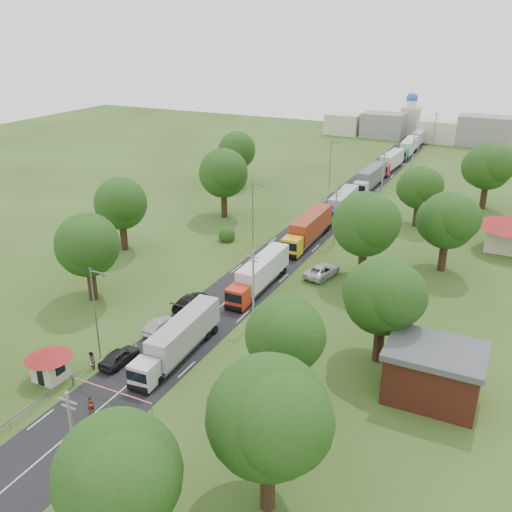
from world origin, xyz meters
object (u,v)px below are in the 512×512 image
Objects in this scene: truck_0 at (179,339)px; car_lane_mid at (160,326)px; guard_booth at (49,360)px; pedestrian_near at (91,406)px; info_sign at (360,201)px; boom_barrier at (99,387)px; car_lane_front at (119,357)px.

truck_0 is 3.06× the size of car_lane_mid.
guard_booth reaches higher than pedestrian_near.
info_sign reaches higher than guard_booth.
car_lane_mid is (-4.66, 3.19, -1.29)m from truck_0.
boom_barrier is 12.11m from car_lane_mid.
truck_0 reaches higher than pedestrian_near.
boom_barrier is 5.98m from guard_booth.
truck_0 is (8.86, 8.81, -0.12)m from guard_booth.
boom_barrier is at bearing 111.67° from car_lane_front.
car_lane_front is (-1.64, 5.00, -0.09)m from boom_barrier.
guard_booth is 61.27m from info_sign.
car_lane_mid is at bearing 62.49° from pedestrian_near.
guard_booth is 12.79m from car_lane_mid.
info_sign is 0.29× the size of truck_0.
pedestrian_near is (1.21, -2.45, -0.06)m from boom_barrier.
info_sign is at bearing 46.43° from pedestrian_near.
pedestrian_near is (2.85, -7.45, 0.03)m from car_lane_front.
pedestrian_near reaches higher than car_lane_mid.
guard_booth is at bearing -101.68° from info_sign.
truck_0 is at bearing 148.87° from car_lane_mid.
car_lane_front reaches higher than boom_barrier.
car_lane_front is (-8.20, -55.00, -2.20)m from info_sign.
guard_booth is 0.94× the size of car_lane_front.
car_lane_mid is (4.20, 12.00, -1.41)m from guard_booth.
boom_barrier is 2.02× the size of car_lane_mid.
boom_barrier is at bearing 101.03° from car_lane_mid.
pedestrian_near is at bearing -19.12° from guard_booth.
info_sign is 55.65m from car_lane_front.
guard_booth is at bearing 122.20° from pedestrian_near.
guard_booth is (-5.84, -0.00, 1.27)m from boom_barrier.
car_lane_front is at bearing -98.48° from info_sign.
car_lane_front is 1.03× the size of car_lane_mid.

